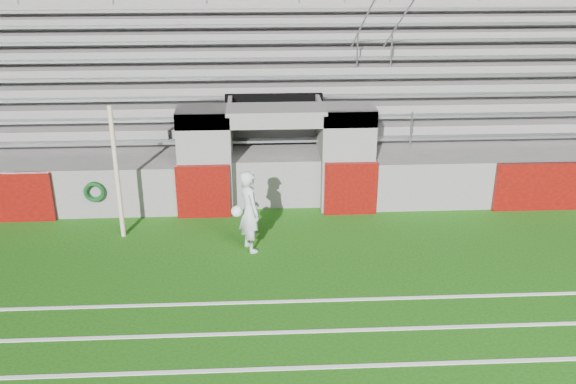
{
  "coord_description": "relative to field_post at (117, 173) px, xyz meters",
  "views": [
    {
      "loc": [
        -0.49,
        -11.48,
        6.69
      ],
      "look_at": [
        0.2,
        1.8,
        1.1
      ],
      "focal_mm": 40.0,
      "sensor_mm": 36.0,
      "label": 1
    }
  ],
  "objects": [
    {
      "name": "stadium_structure",
      "position": [
        3.61,
        5.97,
        -0.06
      ],
      "size": [
        26.0,
        8.48,
        5.42
      ],
      "color": "slate",
      "rests_on": "ground"
    },
    {
      "name": "ground",
      "position": [
        3.61,
        -2.0,
        -1.55
      ],
      "size": [
        90.0,
        90.0,
        0.0
      ],
      "primitive_type": "plane",
      "color": "#164A0C",
      "rests_on": "ground"
    },
    {
      "name": "goalkeeper_with_ball",
      "position": [
        2.93,
        -0.81,
        -0.62
      ],
      "size": [
        0.73,
        0.8,
        1.86
      ],
      "color": "silver",
      "rests_on": "ground"
    },
    {
      "name": "hose_coil",
      "position": [
        -0.79,
        0.92,
        -0.82
      ],
      "size": [
        0.51,
        0.14,
        0.51
      ],
      "color": "#0B3B11",
      "rests_on": "ground"
    },
    {
      "name": "field_post",
      "position": [
        0.0,
        0.0,
        0.0
      ],
      "size": [
        0.11,
        0.11,
        3.11
      ],
      "primitive_type": "cylinder",
      "color": "#C9B496",
      "rests_on": "ground"
    }
  ]
}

